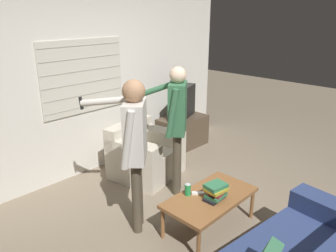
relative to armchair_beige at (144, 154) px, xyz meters
name	(u,v)px	position (x,y,z in m)	size (l,w,h in m)	color
ground_plane	(203,222)	(-0.31, -1.32, -0.31)	(16.00, 16.00, 0.00)	#7F705B
wall_back	(92,83)	(-0.31, 0.71, 0.97)	(5.20, 0.08, 2.55)	silver
armchair_beige	(144,154)	(0.00, 0.00, 0.00)	(1.00, 0.96, 0.74)	beige
coffee_table	(210,199)	(-0.34, -1.43, 0.04)	(1.03, 0.56, 0.39)	brown
tv_stand	(182,132)	(1.16, 0.31, -0.05)	(0.84, 0.50, 0.52)	#4C3D2D
tv	(183,102)	(1.16, 0.31, 0.47)	(0.69, 0.41, 0.53)	black
person_left_standing	(134,139)	(-0.88, -0.86, 0.73)	(0.48, 0.81, 1.63)	#4C4233
person_right_standing	(176,117)	(-0.03, -0.64, 0.71)	(0.47, 0.79, 1.63)	#4C4233
book_stack	(216,192)	(-0.35, -1.51, 0.17)	(0.24, 0.20, 0.18)	black
soda_can	(188,190)	(-0.49, -1.24, 0.14)	(0.07, 0.07, 0.13)	#238E47
spare_remote	(198,193)	(-0.40, -1.31, 0.09)	(0.12, 0.12, 0.02)	white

